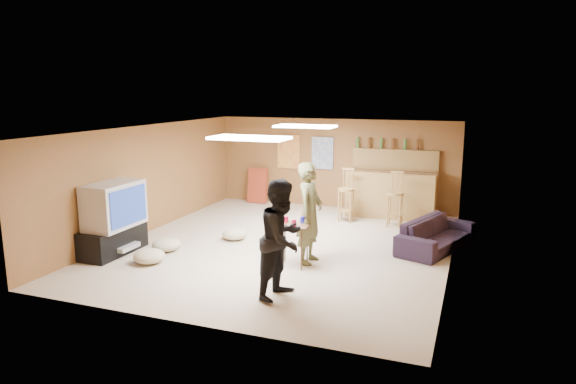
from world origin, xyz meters
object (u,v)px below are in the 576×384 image
(person_black, at_px, (282,239))
(tray_table, at_px, (293,245))
(sofa, at_px, (436,234))
(person_olive, at_px, (310,213))
(tv_body, at_px, (114,205))
(bar_counter, at_px, (391,194))

(person_black, distance_m, tray_table, 1.36)
(sofa, relative_size, tray_table, 2.62)
(sofa, distance_m, tray_table, 2.82)
(person_olive, height_order, tray_table, person_olive)
(tv_body, bearing_deg, sofa, 23.19)
(bar_counter, xyz_separation_m, sofa, (1.20, -2.16, -0.27))
(bar_counter, xyz_separation_m, person_black, (-0.67, -5.20, 0.30))
(person_olive, height_order, person_black, person_olive)
(person_olive, relative_size, person_black, 1.01)
(bar_counter, bearing_deg, tray_table, -103.64)
(tv_body, xyz_separation_m, person_black, (3.48, -0.75, -0.05))
(person_black, bearing_deg, tv_body, 89.64)
(bar_counter, height_order, person_olive, person_olive)
(person_olive, bearing_deg, person_black, -173.98)
(tray_table, bearing_deg, tv_body, -171.27)
(person_black, xyz_separation_m, sofa, (1.87, 3.04, -0.57))
(bar_counter, distance_m, person_olive, 3.76)
(tray_table, bearing_deg, sofa, 39.83)
(sofa, bearing_deg, person_black, 168.31)
(tv_body, distance_m, sofa, 5.85)
(person_olive, bearing_deg, tv_body, 105.45)
(sofa, bearing_deg, tray_table, 149.75)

